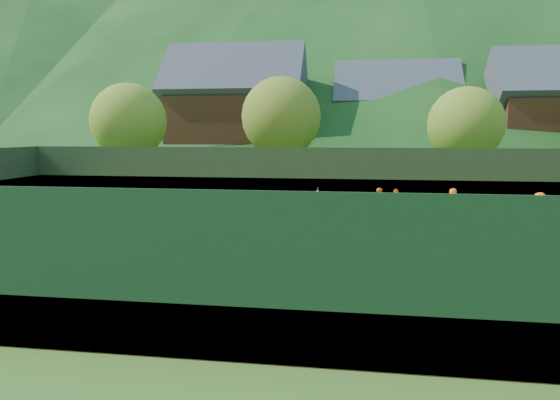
# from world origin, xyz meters

# --- Properties ---
(ground) EXTENTS (400.00, 400.00, 0.00)m
(ground) POSITION_xyz_m (0.00, 0.00, 0.00)
(ground) COLOR #31541A
(ground) RESTS_ON ground
(clay_court) EXTENTS (40.00, 24.00, 0.02)m
(clay_court) POSITION_xyz_m (0.00, 0.00, 0.01)
(clay_court) COLOR #CA5420
(clay_court) RESTS_ON ground
(coach) EXTENTS (0.71, 0.47, 1.92)m
(coach) POSITION_xyz_m (-4.07, -3.30, 0.98)
(coach) COLOR #1B55B3
(coach) RESTS_ON clay_court
(student_a) EXTENTS (0.79, 0.69, 1.40)m
(student_a) POSITION_xyz_m (3.01, 3.38, 0.72)
(student_a) COLOR orange
(student_a) RESTS_ON clay_court
(student_b) EXTENTS (0.96, 0.68, 1.51)m
(student_b) POSITION_xyz_m (3.70, 2.05, 0.78)
(student_b) COLOR #D85913
(student_b) RESTS_ON clay_court
(student_c) EXTENTS (0.81, 0.65, 1.44)m
(student_c) POSITION_xyz_m (6.33, 3.37, 0.74)
(student_c) COLOR orange
(student_c) RESTS_ON clay_court
(student_d) EXTENTS (1.09, 0.84, 1.48)m
(student_d) POSITION_xyz_m (9.51, 1.85, 0.76)
(student_d) COLOR orange
(student_d) RESTS_ON clay_court
(tennis_ball_0) EXTENTS (0.07, 0.07, 0.07)m
(tennis_ball_0) POSITION_xyz_m (5.26, -4.50, 0.05)
(tennis_ball_0) COLOR #D6ED27
(tennis_ball_0) RESTS_ON clay_court
(tennis_ball_1) EXTENTS (0.07, 0.07, 0.07)m
(tennis_ball_1) POSITION_xyz_m (6.22, -2.53, 0.05)
(tennis_ball_1) COLOR #D6ED27
(tennis_ball_1) RESTS_ON clay_court
(tennis_ball_2) EXTENTS (0.07, 0.07, 0.07)m
(tennis_ball_2) POSITION_xyz_m (-8.29, -3.59, 0.05)
(tennis_ball_2) COLOR #D6ED27
(tennis_ball_2) RESTS_ON clay_court
(tennis_ball_3) EXTENTS (0.07, 0.07, 0.07)m
(tennis_ball_3) POSITION_xyz_m (3.48, -2.63, 0.05)
(tennis_ball_3) COLOR #D6ED27
(tennis_ball_3) RESTS_ON clay_court
(tennis_ball_4) EXTENTS (0.07, 0.07, 0.07)m
(tennis_ball_4) POSITION_xyz_m (1.40, -7.62, 0.05)
(tennis_ball_4) COLOR #D6ED27
(tennis_ball_4) RESTS_ON clay_court
(tennis_ball_5) EXTENTS (0.07, 0.07, 0.07)m
(tennis_ball_5) POSITION_xyz_m (-5.84, -4.66, 0.05)
(tennis_ball_5) COLOR #D6ED27
(tennis_ball_5) RESTS_ON clay_court
(tennis_ball_6) EXTENTS (0.07, 0.07, 0.07)m
(tennis_ball_6) POSITION_xyz_m (-6.14, -1.07, 0.05)
(tennis_ball_6) COLOR #D6ED27
(tennis_ball_6) RESTS_ON clay_court
(tennis_ball_7) EXTENTS (0.07, 0.07, 0.07)m
(tennis_ball_7) POSITION_xyz_m (5.32, -4.43, 0.05)
(tennis_ball_7) COLOR #D6ED27
(tennis_ball_7) RESTS_ON clay_court
(tennis_ball_8) EXTENTS (0.07, 0.07, 0.07)m
(tennis_ball_8) POSITION_xyz_m (6.00, -1.39, 0.05)
(tennis_ball_8) COLOR #D6ED27
(tennis_ball_8) RESTS_ON clay_court
(tennis_ball_9) EXTENTS (0.07, 0.07, 0.07)m
(tennis_ball_9) POSITION_xyz_m (0.99, -8.47, 0.05)
(tennis_ball_9) COLOR #D6ED27
(tennis_ball_9) RESTS_ON clay_court
(tennis_ball_10) EXTENTS (0.07, 0.07, 0.07)m
(tennis_ball_10) POSITION_xyz_m (-3.72, -7.26, 0.05)
(tennis_ball_10) COLOR #D6ED27
(tennis_ball_10) RESTS_ON clay_court
(tennis_ball_11) EXTENTS (0.07, 0.07, 0.07)m
(tennis_ball_11) POSITION_xyz_m (-3.27, -7.05, 0.05)
(tennis_ball_11) COLOR #D6ED27
(tennis_ball_11) RESTS_ON clay_court
(tennis_ball_12) EXTENTS (0.07, 0.07, 0.07)m
(tennis_ball_12) POSITION_xyz_m (-6.58, -3.13, 0.05)
(tennis_ball_12) COLOR #D6ED27
(tennis_ball_12) RESTS_ON clay_court
(tennis_ball_13) EXTENTS (0.07, 0.07, 0.07)m
(tennis_ball_13) POSITION_xyz_m (0.36, -9.12, 0.05)
(tennis_ball_13) COLOR #D6ED27
(tennis_ball_13) RESTS_ON clay_court
(tennis_ball_14) EXTENTS (0.07, 0.07, 0.07)m
(tennis_ball_14) POSITION_xyz_m (-8.63, -5.16, 0.05)
(tennis_ball_14) COLOR #D6ED27
(tennis_ball_14) RESTS_ON clay_court
(tennis_ball_15) EXTENTS (0.07, 0.07, 0.07)m
(tennis_ball_15) POSITION_xyz_m (-0.42, -5.96, 0.05)
(tennis_ball_15) COLOR #D6ED27
(tennis_ball_15) RESTS_ON clay_court
(tennis_ball_16) EXTENTS (0.07, 0.07, 0.07)m
(tennis_ball_16) POSITION_xyz_m (2.13, -3.82, 0.05)
(tennis_ball_16) COLOR #D6ED27
(tennis_ball_16) RESTS_ON clay_court
(tennis_ball_17) EXTENTS (0.07, 0.07, 0.07)m
(tennis_ball_17) POSITION_xyz_m (-2.20, -7.36, 0.05)
(tennis_ball_17) COLOR #D6ED27
(tennis_ball_17) RESTS_ON clay_court
(tennis_ball_18) EXTENTS (0.07, 0.07, 0.07)m
(tennis_ball_18) POSITION_xyz_m (5.81, -3.35, 0.05)
(tennis_ball_18) COLOR #D6ED27
(tennis_ball_18) RESTS_ON clay_court
(tennis_ball_19) EXTENTS (0.07, 0.07, 0.07)m
(tennis_ball_19) POSITION_xyz_m (-5.17, -4.37, 0.05)
(tennis_ball_19) COLOR #D6ED27
(tennis_ball_19) RESTS_ON clay_court
(tennis_ball_20) EXTENTS (0.07, 0.07, 0.07)m
(tennis_ball_20) POSITION_xyz_m (3.25, -8.97, 0.05)
(tennis_ball_20) COLOR #D6ED27
(tennis_ball_20) RESTS_ON clay_court
(tennis_ball_21) EXTENTS (0.07, 0.07, 0.07)m
(tennis_ball_21) POSITION_xyz_m (2.58, -6.41, 0.05)
(tennis_ball_21) COLOR #D6ED27
(tennis_ball_21) RESTS_ON clay_court
(tennis_ball_22) EXTENTS (0.07, 0.07, 0.07)m
(tennis_ball_22) POSITION_xyz_m (1.80, -1.67, 0.05)
(tennis_ball_22) COLOR #D6ED27
(tennis_ball_22) RESTS_ON clay_court
(tennis_ball_24) EXTENTS (0.07, 0.07, 0.07)m
(tennis_ball_24) POSITION_xyz_m (-0.47, -8.80, 0.05)
(tennis_ball_24) COLOR #D6ED27
(tennis_ball_24) RESTS_ON clay_court
(tennis_ball_25) EXTENTS (0.07, 0.07, 0.07)m
(tennis_ball_25) POSITION_xyz_m (5.83, -6.74, 0.05)
(tennis_ball_25) COLOR #D6ED27
(tennis_ball_25) RESTS_ON clay_court
(tennis_ball_26) EXTENTS (0.07, 0.07, 0.07)m
(tennis_ball_26) POSITION_xyz_m (-4.56, -3.16, 0.05)
(tennis_ball_26) COLOR #D6ED27
(tennis_ball_26) RESTS_ON clay_court
(tennis_ball_27) EXTENTS (0.07, 0.07, 0.07)m
(tennis_ball_27) POSITION_xyz_m (-4.54, -7.72, 0.05)
(tennis_ball_27) COLOR #D6ED27
(tennis_ball_27) RESTS_ON clay_court
(tennis_ball_28) EXTENTS (0.07, 0.07, 0.07)m
(tennis_ball_28) POSITION_xyz_m (-0.98, -5.96, 0.05)
(tennis_ball_28) COLOR #D6ED27
(tennis_ball_28) RESTS_ON clay_court
(court_lines) EXTENTS (23.83, 11.03, 0.00)m
(court_lines) POSITION_xyz_m (0.00, 0.00, 0.02)
(court_lines) COLOR white
(court_lines) RESTS_ON clay_court
(tennis_net) EXTENTS (0.10, 12.07, 1.10)m
(tennis_net) POSITION_xyz_m (0.00, 0.00, 0.52)
(tennis_net) COLOR black
(tennis_net) RESTS_ON clay_court
(perimeter_fence) EXTENTS (40.40, 24.24, 3.00)m
(perimeter_fence) POSITION_xyz_m (0.00, 0.00, 1.27)
(perimeter_fence) COLOR black
(perimeter_fence) RESTS_ON clay_court
(ball_hopper) EXTENTS (0.57, 0.57, 1.00)m
(ball_hopper) POSITION_xyz_m (-6.54, -4.89, 0.77)
(ball_hopper) COLOR black
(ball_hopper) RESTS_ON clay_court
(chalet_left) EXTENTS (13.80, 9.93, 12.92)m
(chalet_left) POSITION_xyz_m (-10.00, 30.00, 5.65)
(chalet_left) COLOR beige
(chalet_left) RESTS_ON ground
(chalet_mid) EXTENTS (12.65, 8.82, 11.45)m
(chalet_mid) POSITION_xyz_m (6.00, 34.00, 4.99)
(chalet_mid) COLOR beige
(chalet_mid) RESTS_ON ground
(chalet_right) EXTENTS (11.50, 8.82, 11.91)m
(chalet_right) POSITION_xyz_m (20.00, 30.00, 5.26)
(chalet_right) COLOR beige
(chalet_right) RESTS_ON ground
(tree_a) EXTENTS (6.00, 6.00, 7.88)m
(tree_a) POSITION_xyz_m (-16.00, 18.00, 4.87)
(tree_a) COLOR #3E2919
(tree_a) RESTS_ON ground
(tree_b) EXTENTS (6.40, 6.40, 8.40)m
(tree_b) POSITION_xyz_m (-4.00, 20.00, 5.19)
(tree_b) COLOR #412B1A
(tree_b) RESTS_ON ground
(tree_c) EXTENTS (5.60, 5.60, 7.35)m
(tree_c) POSITION_xyz_m (10.00, 19.00, 4.54)
(tree_c) COLOR #3F2919
(tree_c) RESTS_ON ground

